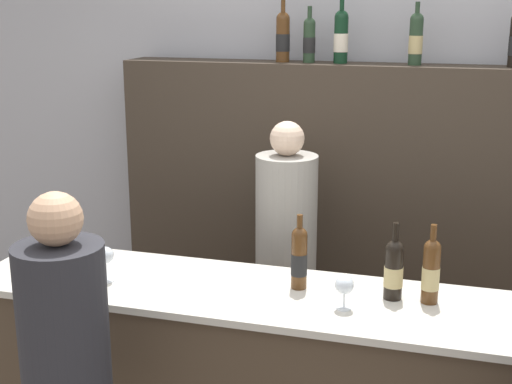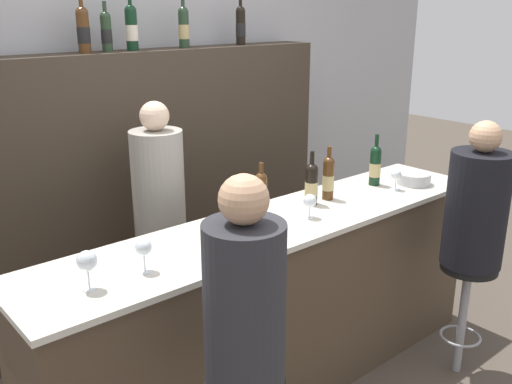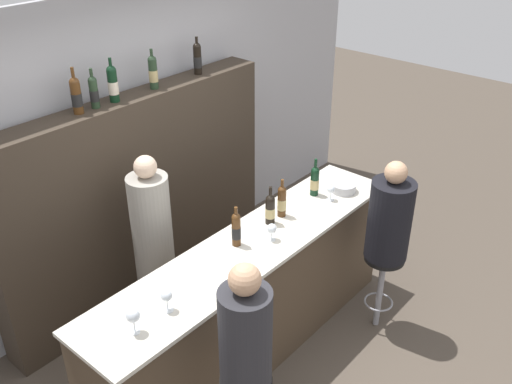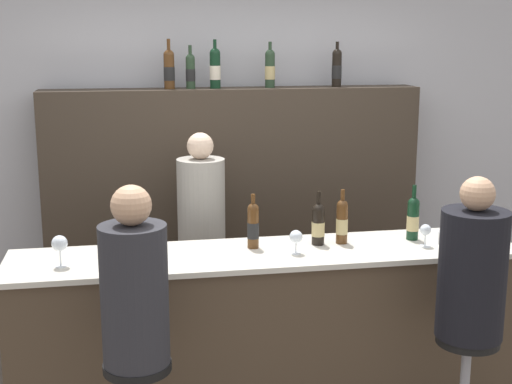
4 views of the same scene
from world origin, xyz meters
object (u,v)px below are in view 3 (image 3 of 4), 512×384
object	(u,v)px
wine_bottle_counter_3	(315,181)
wine_glass_0	(133,316)
wine_bottle_counter_2	(282,201)
bartender	(155,255)
wine_bottle_backbar_1	(94,92)
wine_bottle_backbar_2	(113,83)
wine_bottle_backbar_0	(76,95)
wine_glass_2	(272,229)
wine_bottle_counter_0	(236,229)
metal_bowl	(344,187)
wine_glass_1	(167,296)
bar_stool_right	(382,273)
wine_bottle_backbar_3	(153,72)
guest_seated_right	(390,217)
wine_glass_3	(331,190)
guest_seated_left	(245,333)
wine_bottle_counter_1	(270,209)
wine_bottle_backbar_4	(197,58)

from	to	relation	value
wine_bottle_counter_3	wine_glass_0	world-z (taller)	wine_bottle_counter_3
wine_bottle_counter_2	bartender	world-z (taller)	bartender
wine_bottle_backbar_1	wine_bottle_backbar_2	distance (m)	0.17
wine_bottle_backbar_0	wine_bottle_backbar_2	bearing A→B (deg)	-0.00
bartender	wine_glass_2	bearing A→B (deg)	-62.33
wine_bottle_counter_0	metal_bowl	bearing A→B (deg)	-7.57
wine_glass_2	bartender	distance (m)	1.00
wine_glass_1	bar_stool_right	size ratio (longest dim) A/B	0.21
wine_bottle_backbar_3	wine_bottle_counter_0	bearing A→B (deg)	-105.79
guest_seated_right	wine_glass_3	bearing A→B (deg)	92.32
wine_bottle_backbar_0	wine_bottle_counter_0	bearing A→B (deg)	-72.27
guest_seated_left	bartender	xyz separation A→B (m)	(0.45, 1.35, -0.34)
metal_bowl	guest_seated_left	xyz separation A→B (m)	(-1.83, -0.53, 0.02)
wine_bottle_counter_2	wine_glass_2	xyz separation A→B (m)	(-0.31, -0.15, -0.04)
wine_glass_2	bar_stool_right	bearing A→B (deg)	-34.27
wine_glass_1	wine_glass_3	bearing A→B (deg)	-0.00
wine_bottle_counter_2	guest_seated_right	size ratio (longest dim) A/B	0.38
wine_glass_0	bartender	size ratio (longest dim) A/B	0.11
wine_bottle_counter_2	wine_glass_1	bearing A→B (deg)	-173.35
wine_bottle_counter_2	wine_bottle_backbar_2	distance (m)	1.54
guest_seated_right	wine_bottle_counter_0	bearing A→B (deg)	145.38
wine_bottle_counter_3	wine_bottle_backbar_0	distance (m)	1.95
bartender	metal_bowl	bearing A→B (deg)	-30.91
wine_bottle_counter_1	wine_bottle_counter_3	distance (m)	0.57
wine_glass_2	wine_glass_3	xyz separation A→B (m)	(0.75, 0.00, -0.00)
wine_bottle_counter_3	guest_seated_left	size ratio (longest dim) A/B	0.39
wine_bottle_counter_3	bar_stool_right	size ratio (longest dim) A/B	0.46
wine_bottle_counter_0	metal_bowl	world-z (taller)	wine_bottle_counter_0
wine_bottle_counter_0	wine_glass_0	world-z (taller)	wine_bottle_counter_0
wine_bottle_backbar_0	metal_bowl	size ratio (longest dim) A/B	1.63
wine_bottle_backbar_0	wine_glass_1	xyz separation A→B (m)	(-0.41, -1.32, -0.84)
wine_bottle_counter_0	wine_bottle_counter_1	world-z (taller)	same
wine_bottle_counter_1	wine_glass_0	distance (m)	1.43
wine_bottle_backbar_4	bartender	world-z (taller)	wine_bottle_backbar_4
wine_bottle_counter_0	bartender	size ratio (longest dim) A/B	0.19
wine_bottle_counter_0	guest_seated_left	world-z (taller)	guest_seated_left
wine_bottle_counter_3	wine_bottle_backbar_4	world-z (taller)	wine_bottle_backbar_4
wine_bottle_backbar_3	guest_seated_left	xyz separation A→B (m)	(-1.00, -1.85, -0.90)
wine_bottle_counter_3	wine_bottle_backbar_2	world-z (taller)	wine_bottle_backbar_2
wine_bottle_backbar_0	wine_glass_1	distance (m)	1.62
wine_bottle_counter_3	wine_glass_0	size ratio (longest dim) A/B	1.94
wine_bottle_backbar_0	wine_glass_2	size ratio (longest dim) A/B	2.54
wine_bottle_counter_0	wine_glass_3	world-z (taller)	wine_bottle_counter_0
wine_bottle_backbar_1	guest_seated_right	world-z (taller)	wine_bottle_backbar_1
wine_glass_3	metal_bowl	xyz separation A→B (m)	(0.19, -0.00, -0.06)
wine_glass_2	wine_bottle_counter_2	bearing A→B (deg)	26.38
guest_seated_right	wine_bottle_counter_1	bearing A→B (deg)	131.77
wine_bottle_counter_0	bartender	world-z (taller)	bartender
bartender	wine_bottle_backbar_0	bearing A→B (deg)	107.07
wine_glass_1	wine_bottle_backbar_3	bearing A→B (deg)	49.77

